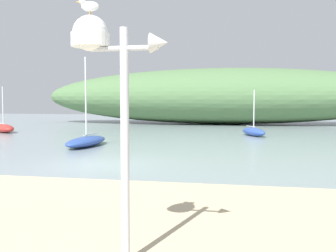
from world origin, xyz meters
The scene contains 7 objects.
ground_plane centered at (0.00, 0.00, 0.00)m, with size 120.00×120.00×0.00m, color gray.
distant_hill centered at (3.14, 29.29, 3.16)m, with size 41.68×10.61×6.32m, color #517547.
mast_structure centered at (3.58, -8.82, 3.04)m, with size 1.35×0.53×3.43m.
seagull_on_radar centered at (3.39, -8.82, 3.76)m, with size 0.33×0.14×0.23m.
sailboat_by_sandbar centered at (6.37, 14.16, 0.32)m, with size 2.14×3.22×3.35m.
sailboat_west_reach centered at (-13.60, 13.58, 0.35)m, with size 3.60×3.25×3.75m.
sailboat_far_left centered at (-3.01, 5.77, 0.29)m, with size 1.47×4.27×4.95m.
Camera 1 is at (5.44, -13.70, 2.44)m, focal length 39.95 mm.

